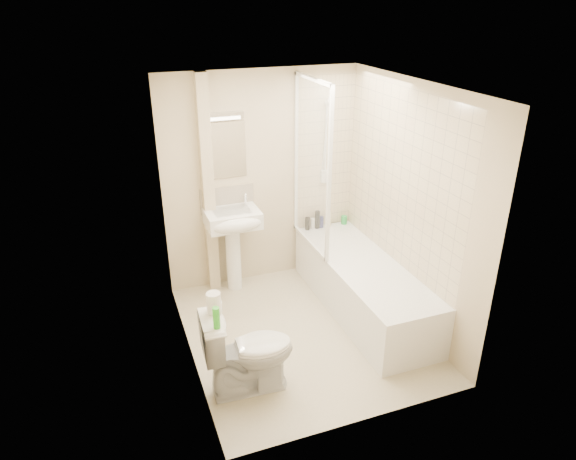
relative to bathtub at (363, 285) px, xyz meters
name	(u,v)px	position (x,y,z in m)	size (l,w,h in m)	color
floor	(303,332)	(-0.75, -0.17, -0.29)	(2.50, 2.50, 0.00)	beige
wall_back	(262,180)	(-0.75, 1.08, 0.91)	(2.20, 0.02, 2.40)	beige
wall_left	(182,241)	(-1.85, -0.17, 0.91)	(0.02, 2.50, 2.40)	beige
wall_right	(409,207)	(0.35, -0.17, 0.91)	(0.02, 2.50, 2.40)	beige
ceiling	(306,87)	(-0.75, -0.17, 2.11)	(2.20, 2.50, 0.02)	white
tile_back	(325,154)	(0.00, 1.06, 1.14)	(0.70, 0.01, 1.75)	beige
tile_right	(400,179)	(0.34, 0.00, 1.14)	(0.01, 2.10, 1.75)	beige
pipe_boxing	(208,188)	(-1.37, 1.02, 0.91)	(0.12, 0.12, 2.40)	beige
splashback	(227,199)	(-1.16, 1.07, 0.74)	(0.60, 0.01, 0.30)	beige
mirror	(225,151)	(-1.16, 1.06, 1.29)	(0.46, 0.01, 0.60)	white
strip_light	(223,116)	(-1.16, 1.04, 1.66)	(0.42, 0.07, 0.07)	silver
bathtub	(363,285)	(0.00, 0.00, 0.00)	(0.70, 2.10, 0.55)	white
shower_screen	(311,166)	(-0.35, 0.62, 1.16)	(0.04, 0.92, 1.80)	white
shower_fixture	(326,145)	(0.00, 1.02, 1.26)	(0.10, 0.16, 0.99)	white
pedestal_sink	(234,228)	(-1.16, 0.84, 0.49)	(0.57, 0.51, 1.10)	white
bottle_black_a	(307,224)	(-0.23, 0.99, 0.34)	(0.06, 0.06, 0.15)	black
bottle_white_a	(313,224)	(-0.16, 0.99, 0.33)	(0.05, 0.05, 0.13)	silver
bottle_black_b	(317,220)	(-0.10, 0.99, 0.37)	(0.06, 0.06, 0.21)	black
bottle_blue	(321,222)	(-0.05, 0.99, 0.33)	(0.05, 0.05, 0.14)	#131754
bottle_cream	(329,219)	(0.05, 0.99, 0.35)	(0.05, 0.05, 0.18)	beige
bottle_green	(344,220)	(0.25, 0.99, 0.31)	(0.07, 0.07, 0.10)	green
toilet	(248,351)	(-1.47, -0.75, 0.09)	(0.77, 0.47, 0.77)	white
toilet_roll_lower	(214,307)	(-1.71, -0.66, 0.52)	(0.12, 0.12, 0.09)	white
toilet_roll_upper	(213,298)	(-1.72, -0.67, 0.61)	(0.11, 0.11, 0.09)	white
green_bottle	(216,318)	(-1.74, -0.87, 0.57)	(0.05, 0.05, 0.18)	green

